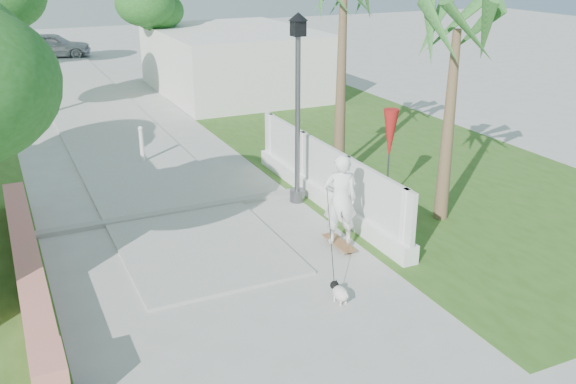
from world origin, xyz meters
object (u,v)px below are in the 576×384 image
bollard (142,143)px  patio_umbrella (390,135)px  street_lamp (298,103)px  dog (339,292)px  parked_car (52,45)px  skateboarder (334,224)px

bollard → patio_umbrella: size_ratio=0.47×
street_lamp → dog: street_lamp is taller
dog → parked_car: bearing=86.6°
parked_car → dog: bearing=-163.8°
patio_umbrella → parked_car: size_ratio=0.57×
skateboarder → parked_car: size_ratio=0.56×
street_lamp → patio_umbrella: (1.90, -1.00, -0.74)m
patio_umbrella → parked_car: bearing=100.4°
dog → skateboarder: bearing=59.5°
patio_umbrella → skateboarder: 3.63m
patio_umbrella → dog: size_ratio=4.43×
parked_car → skateboarder: bearing=-162.5°
patio_umbrella → street_lamp: bearing=152.2°
bollard → parked_car: parked_car is taller
dog → parked_car: size_ratio=0.13×
patio_umbrella → skateboarder: patio_umbrella is taller
bollard → skateboarder: skateboarder is taller
skateboarder → parked_car: bearing=-66.1°
street_lamp → parked_car: 25.33m
bollard → skateboarder: 7.99m
bollard → dog: 9.16m
bollard → patio_umbrella: 7.25m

